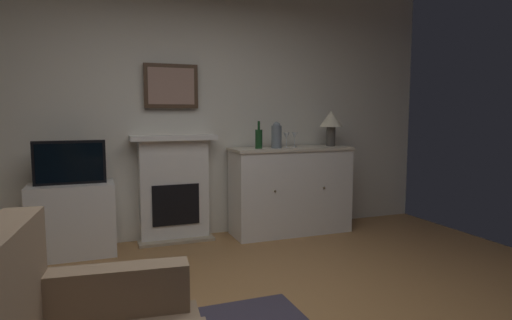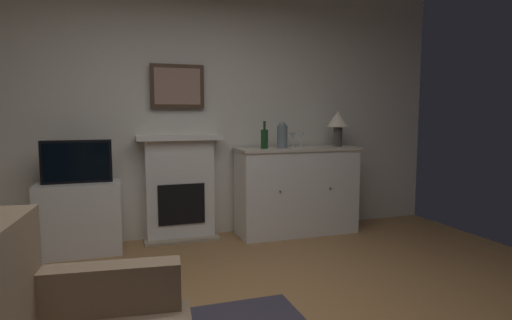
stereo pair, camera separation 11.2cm
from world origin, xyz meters
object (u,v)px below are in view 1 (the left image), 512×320
object	(u,v)px
fireplace_unit	(174,188)
framed_picture	(171,86)
table_lamp	(331,121)
tv_set	(70,162)
sideboard_cabinet	(291,190)
tv_cabinet	(73,220)
wine_glass_left	(286,136)
wine_glass_center	(295,136)
wine_bottle	(259,138)
vase_decorative	(276,135)

from	to	relation	value
fireplace_unit	framed_picture	distance (m)	1.05
table_lamp	tv_set	world-z (taller)	table_lamp
sideboard_cabinet	tv_cabinet	bearing A→B (deg)	179.61
framed_picture	wine_glass_left	xyz separation A→B (m)	(1.19, -0.24, -0.52)
sideboard_cabinet	table_lamp	size ratio (longest dim) A/B	3.35
framed_picture	tv_cabinet	distance (m)	1.61
wine_glass_center	wine_glass_left	bearing A→B (deg)	-167.79
wine_bottle	tv_cabinet	world-z (taller)	wine_bottle
sideboard_cabinet	framed_picture	bearing A→B (deg)	169.95
vase_decorative	tv_cabinet	xyz separation A→B (m)	(-2.03, 0.06, -0.75)
framed_picture	vase_decorative	xyz separation A→B (m)	(1.06, -0.27, -0.51)
table_lamp	vase_decorative	bearing A→B (deg)	-175.88
wine_glass_center	tv_set	size ratio (longest dim) A/B	0.27
wine_glass_left	vase_decorative	distance (m)	0.14
table_lamp	vase_decorative	world-z (taller)	table_lamp
table_lamp	fireplace_unit	bearing A→B (deg)	174.23
fireplace_unit	wine_bottle	xyz separation A→B (m)	(0.86, -0.21, 0.51)
wine_glass_center	tv_set	world-z (taller)	wine_glass_center
framed_picture	sideboard_cabinet	xyz separation A→B (m)	(1.26, -0.22, -1.12)
tv_set	sideboard_cabinet	bearing A→B (deg)	0.21
fireplace_unit	tv_cabinet	distance (m)	1.01
fireplace_unit	tv_cabinet	world-z (taller)	fireplace_unit
wine_bottle	tv_set	bearing A→B (deg)	179.15
fireplace_unit	sideboard_cabinet	bearing A→B (deg)	-8.04
sideboard_cabinet	vase_decorative	world-z (taller)	vase_decorative
framed_picture	table_lamp	bearing A→B (deg)	-7.23
table_lamp	wine_glass_left	size ratio (longest dim) A/B	2.42
framed_picture	table_lamp	distance (m)	1.80
sideboard_cabinet	wine_glass_left	xyz separation A→B (m)	(-0.07, -0.02, 0.60)
wine_glass_center	tv_set	bearing A→B (deg)	-179.70
wine_glass_left	tv_cabinet	bearing A→B (deg)	179.07
sideboard_cabinet	tv_cabinet	size ratio (longest dim) A/B	1.79
fireplace_unit	framed_picture	size ratio (longest dim) A/B	2.00
vase_decorative	tv_cabinet	distance (m)	2.17
sideboard_cabinet	tv_cabinet	xyz separation A→B (m)	(-2.23, 0.02, -0.14)
vase_decorative	wine_bottle	bearing A→B (deg)	175.81
wine_glass_left	vase_decorative	xyz separation A→B (m)	(-0.13, -0.03, 0.02)
framed_picture	sideboard_cabinet	world-z (taller)	framed_picture
sideboard_cabinet	wine_bottle	xyz separation A→B (m)	(-0.39, -0.04, 0.58)
vase_decorative	tv_set	world-z (taller)	vase_decorative
tv_cabinet	sideboard_cabinet	bearing A→B (deg)	-0.39
framed_picture	table_lamp	world-z (taller)	framed_picture
fireplace_unit	tv_set	world-z (taller)	fireplace_unit
sideboard_cabinet	wine_glass_center	xyz separation A→B (m)	(0.04, 0.00, 0.60)
wine_bottle	wine_glass_center	world-z (taller)	wine_bottle
framed_picture	tv_set	size ratio (longest dim) A/B	0.89
wine_bottle	sideboard_cabinet	bearing A→B (deg)	5.17
table_lamp	sideboard_cabinet	bearing A→B (deg)	-180.00
tv_cabinet	tv_set	size ratio (longest dim) A/B	1.21
vase_decorative	tv_set	size ratio (longest dim) A/B	0.45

